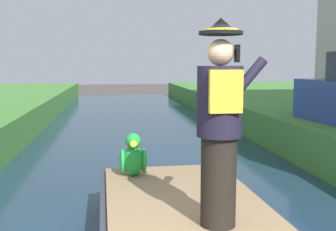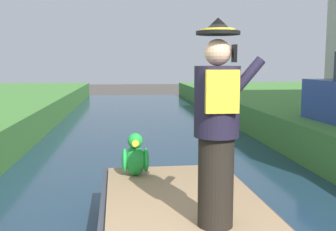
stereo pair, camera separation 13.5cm
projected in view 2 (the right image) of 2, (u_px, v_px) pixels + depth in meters
person_pirate at (217, 125)px, 3.57m from camera, size 0.61×0.42×1.85m
parrot_plush at (135, 157)px, 5.30m from camera, size 0.36×0.35×0.57m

